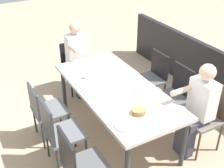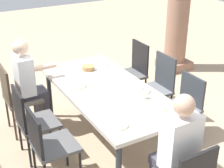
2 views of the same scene
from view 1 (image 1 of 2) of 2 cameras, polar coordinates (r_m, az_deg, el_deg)
The scene contains 26 objects.
ground_plane at distance 4.38m, azimuth 0.72°, elevation -9.36°, with size 16.00×16.00×0.00m, color tan.
dining_table at distance 3.96m, azimuth 0.79°, elevation -1.48°, with size 2.09×0.98×0.77m.
chair_west_north at distance 3.19m, azimuth -6.52°, elevation -15.19°, with size 0.44×0.44×0.95m.
chair_west_south at distance 4.03m, azimuth 18.06°, elevation -5.28°, with size 0.44×0.44×0.96m.
chair_mid_north at distance 3.63m, azimuth -10.51°, elevation -8.82°, with size 0.44×0.44×0.95m.
chair_mid_south at distance 4.40m, azimuth 12.31°, elevation -1.57°, with size 0.44×0.44×0.91m.
chair_east_north at distance 4.09m, azimuth -13.04°, elevation -4.70°, with size 0.44×0.44×0.86m.
chair_east_south at distance 4.76m, azimuth 7.99°, elevation 1.66°, with size 0.44×0.44×0.90m.
chair_head_east at distance 5.22m, azimuth -7.27°, elevation 4.11°, with size 0.44×0.44×0.86m.
diner_woman_green at distance 3.83m, azimuth 16.27°, elevation -4.52°, with size 0.35×0.49×1.28m.
diner_man_white at distance 4.98m, azimuth -6.60°, elevation 5.10°, with size 0.49×0.35×1.29m.
patio_railing at distance 5.17m, azimuth 19.23°, elevation 1.59°, with size 4.49×0.10×0.90m, color black.
plate_0 at distance 3.27m, azimuth 2.59°, elevation -7.94°, with size 0.26×0.26×0.02m.
fork_0 at distance 3.18m, azimuth 4.01°, elevation -9.48°, with size 0.02×0.17×0.01m, color silver.
spoon_0 at distance 3.37m, azimuth 1.25°, elevation -6.63°, with size 0.02×0.17×0.01m, color silver.
plate_1 at distance 3.89m, azimuth 6.38°, elevation -1.15°, with size 0.25×0.25×0.02m.
fork_1 at distance 3.79m, azimuth 7.66°, elevation -2.26°, with size 0.02×0.17×0.01m, color silver.
spoon_1 at distance 4.00m, azimuth 5.15°, elevation -0.23°, with size 0.02×0.17×0.01m, color silver.
plate_2 at distance 3.99m, azimuth -4.85°, elevation -0.15°, with size 0.25×0.25×0.02m.
wine_glass_2 at distance 4.11m, azimuth -4.63°, elevation 2.57°, with size 0.07×0.07×0.16m.
fork_2 at distance 3.88m, azimuth -3.91°, elevation -1.21°, with size 0.02×0.17×0.01m, color silver.
spoon_2 at distance 4.12m, azimuth -5.73°, elevation 0.71°, with size 0.02×0.17×0.01m, color silver.
plate_3 at distance 4.65m, azimuth -0.68°, elevation 4.67°, with size 0.21×0.21×0.02m.
fork_3 at distance 4.54m, azimuth 0.23°, elevation 3.88°, with size 0.02×0.17×0.01m, color silver.
spoon_3 at distance 4.77m, azimuth -1.54°, elevation 5.29°, with size 0.02×0.17×0.01m, color silver.
bread_basket at distance 3.45m, azimuth 5.23°, elevation -5.29°, with size 0.17×0.17×0.06m, color #9E7547.
Camera 1 is at (-2.90, 1.68, 2.81)m, focal length 46.92 mm.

